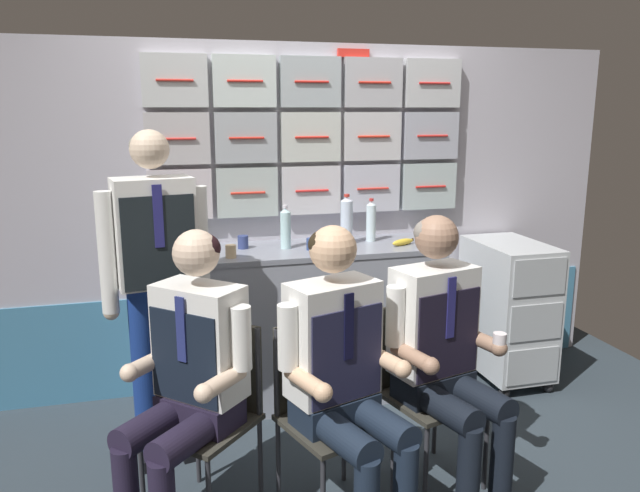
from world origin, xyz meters
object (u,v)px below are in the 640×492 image
at_px(coffee_cup_white, 231,251).
at_px(water_bottle_short, 286,228).
at_px(folding_chair_near_trolley, 420,373).
at_px(service_trolley, 508,307).
at_px(crew_member_standing, 157,270).
at_px(crew_member_left, 188,370).
at_px(folding_chair_left, 214,397).
at_px(crew_member_near_trolley, 444,344).
at_px(folding_chair_right, 322,396).
at_px(snack_banana, 403,242).
at_px(crew_member_right, 344,366).

bearing_deg(coffee_cup_white, water_bottle_short, 23.95).
bearing_deg(water_bottle_short, folding_chair_near_trolley, -65.03).
xyz_separation_m(service_trolley, crew_member_standing, (-2.20, -0.39, 0.50)).
bearing_deg(crew_member_left, service_trolley, 25.25).
bearing_deg(folding_chair_near_trolley, folding_chair_left, -179.92).
bearing_deg(water_bottle_short, folding_chair_left, -118.62).
relative_size(folding_chair_near_trolley, water_bottle_short, 3.26).
height_order(crew_member_left, crew_member_near_trolley, crew_member_near_trolley).
bearing_deg(folding_chair_right, folding_chair_near_trolley, 12.81).
height_order(crew_member_near_trolley, snack_banana, crew_member_near_trolley).
distance_m(folding_chair_near_trolley, crew_member_near_trolley, 0.25).
xyz_separation_m(folding_chair_right, coffee_cup_white, (-0.28, 0.93, 0.47)).
bearing_deg(crew_member_standing, folding_chair_right, -41.59).
bearing_deg(snack_banana, service_trolley, 0.22).
xyz_separation_m(folding_chair_left, crew_member_left, (-0.11, -0.11, 0.19)).
height_order(folding_chair_left, crew_member_right, crew_member_right).
bearing_deg(snack_banana, coffee_cup_white, -177.06).
bearing_deg(folding_chair_left, snack_banana, 35.20).
relative_size(folding_chair_right, snack_banana, 4.91).
relative_size(crew_member_left, crew_member_standing, 0.77).
distance_m(folding_chair_right, snack_banana, 1.33).
bearing_deg(crew_member_left, folding_chair_near_trolley, 6.10).
distance_m(folding_chair_left, crew_member_near_trolley, 1.05).
height_order(service_trolley, crew_member_right, crew_member_right).
height_order(crew_member_standing, water_bottle_short, crew_member_standing).
relative_size(coffee_cup_white, snack_banana, 0.42).
bearing_deg(folding_chair_left, folding_chair_near_trolley, 0.08).
relative_size(crew_member_left, crew_member_right, 0.99).
height_order(folding_chair_right, crew_member_standing, crew_member_standing).
height_order(service_trolley, folding_chair_right, service_trolley).
height_order(crew_member_standing, snack_banana, crew_member_standing).
height_order(crew_member_right, crew_member_standing, crew_member_standing).
relative_size(service_trolley, crew_member_right, 0.71).
xyz_separation_m(crew_member_right, snack_banana, (0.72, 1.14, 0.25)).
distance_m(crew_member_left, water_bottle_short, 1.31).
relative_size(crew_member_standing, snack_banana, 9.67).
distance_m(crew_member_standing, coffee_cup_white, 0.52).
distance_m(folding_chair_near_trolley, crew_member_standing, 1.37).
distance_m(folding_chair_near_trolley, water_bottle_short, 1.20).
relative_size(crew_member_right, crew_member_standing, 0.78).
xyz_separation_m(crew_member_right, folding_chair_near_trolley, (0.47, 0.27, -0.20)).
height_order(coffee_cup_white, snack_banana, coffee_cup_white).
bearing_deg(folding_chair_left, folding_chair_right, -14.12).
height_order(folding_chair_right, snack_banana, snack_banana).
bearing_deg(water_bottle_short, crew_member_right, -90.79).
bearing_deg(water_bottle_short, snack_banana, -7.98).
bearing_deg(folding_chair_right, coffee_cup_white, 106.52).
relative_size(folding_chair_right, crew_member_right, 0.65).
height_order(folding_chair_near_trolley, water_bottle_short, water_bottle_short).
relative_size(folding_chair_right, crew_member_standing, 0.51).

